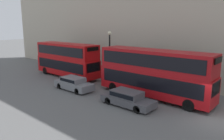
# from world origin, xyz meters

# --- Properties ---
(ground_plane) EXTENTS (200.00, 200.00, 0.00)m
(ground_plane) POSITION_xyz_m (0.00, 0.00, 0.00)
(ground_plane) COLOR #5B5B5B
(bus_leading) EXTENTS (2.59, 11.13, 4.53)m
(bus_leading) POSITION_xyz_m (1.60, 6.12, 2.49)
(bus_leading) COLOR #A80F14
(bus_leading) RESTS_ON ground
(bus_second_in_queue) EXTENTS (2.59, 10.08, 4.41)m
(bus_second_in_queue) POSITION_xyz_m (1.60, 19.20, 2.43)
(bus_second_in_queue) COLOR #B20C0F
(bus_second_in_queue) RESTS_ON ground
(car_dark_sedan) EXTENTS (1.84, 4.72, 1.32)m
(car_dark_sedan) POSITION_xyz_m (-1.80, 6.58, 0.70)
(car_dark_sedan) COLOR #47474C
(car_dark_sedan) RESTS_ON ground
(car_hatchback) EXTENTS (1.79, 4.58, 1.37)m
(car_hatchback) POSITION_xyz_m (-1.80, 13.71, 0.73)
(car_hatchback) COLOR slate
(car_hatchback) RESTS_ON ground
(street_lamp) EXTENTS (0.44, 0.44, 6.07)m
(street_lamp) POSITION_xyz_m (3.31, 13.14, 3.78)
(street_lamp) COLOR black
(street_lamp) RESTS_ON ground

